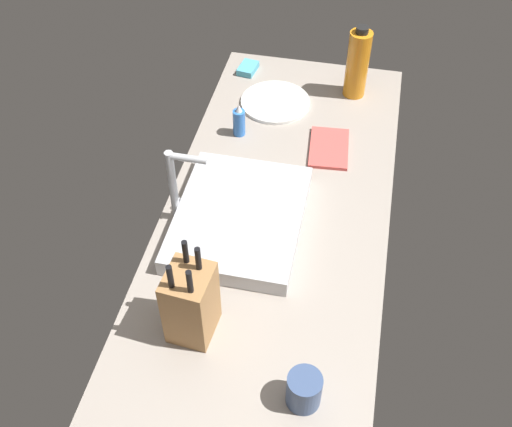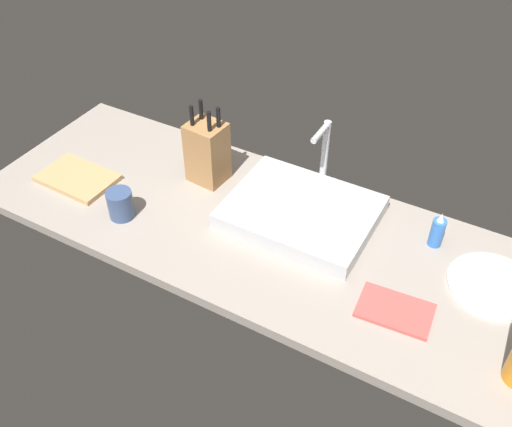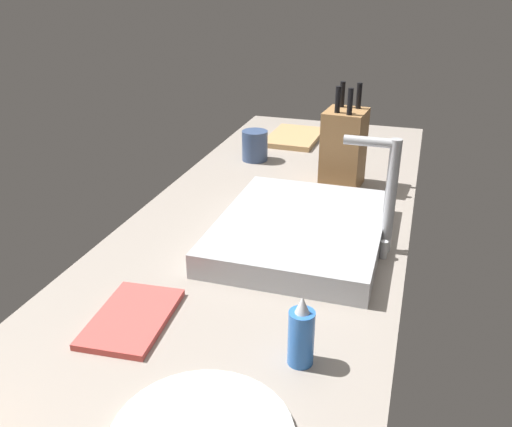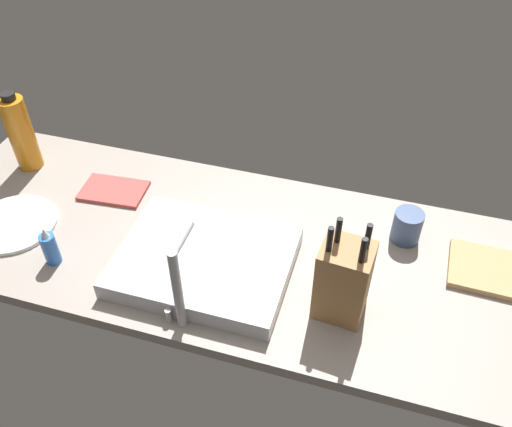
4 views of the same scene
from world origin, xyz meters
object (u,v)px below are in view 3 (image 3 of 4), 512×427
(cutting_board, at_px, (294,137))
(sink_basin, at_px, (301,230))
(dish_towel, at_px, (132,318))
(knife_block, at_px, (344,148))
(coffee_mug, at_px, (255,146))
(faucet, at_px, (386,189))
(soap_bottle, at_px, (301,335))

(cutting_board, bearing_deg, sink_basin, 14.69)
(cutting_board, height_order, dish_towel, cutting_board)
(knife_block, relative_size, cutting_board, 1.10)
(cutting_board, xyz_separation_m, coffee_mug, (0.25, -0.07, 0.04))
(cutting_board, height_order, coffee_mug, coffee_mug)
(sink_basin, relative_size, knife_block, 1.60)
(sink_basin, distance_m, coffee_mug, 0.57)
(coffee_mug, bearing_deg, cutting_board, 164.89)
(cutting_board, distance_m, dish_towel, 1.14)
(faucet, distance_m, soap_bottle, 0.43)
(sink_basin, height_order, dish_towel, sink_basin)
(knife_block, bearing_deg, cutting_board, -144.00)
(dish_towel, bearing_deg, knife_block, 161.79)
(knife_block, xyz_separation_m, soap_bottle, (0.77, 0.06, -0.06))
(knife_block, xyz_separation_m, coffee_mug, (-0.14, -0.30, -0.06))
(faucet, bearing_deg, sink_basin, -87.05)
(soap_bottle, xyz_separation_m, dish_towel, (-0.02, -0.31, -0.05))
(sink_basin, bearing_deg, dish_towel, -29.07)
(coffee_mug, bearing_deg, knife_block, 65.77)
(sink_basin, xyz_separation_m, cutting_board, (-0.76, -0.20, -0.02))
(cutting_board, bearing_deg, faucet, 26.63)
(sink_basin, height_order, coffee_mug, coffee_mug)
(knife_block, distance_m, cutting_board, 0.46)
(faucet, bearing_deg, dish_towel, -44.71)
(faucet, height_order, coffee_mug, faucet)
(coffee_mug, bearing_deg, faucet, 41.85)
(faucet, height_order, soap_bottle, faucet)
(faucet, xyz_separation_m, coffee_mug, (-0.49, -0.44, -0.10))
(coffee_mug, bearing_deg, sink_basin, 27.90)
(cutting_board, relative_size, soap_bottle, 2.11)
(soap_bottle, bearing_deg, coffee_mug, -158.33)
(dish_towel, xyz_separation_m, coffee_mug, (-0.89, -0.05, 0.04))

